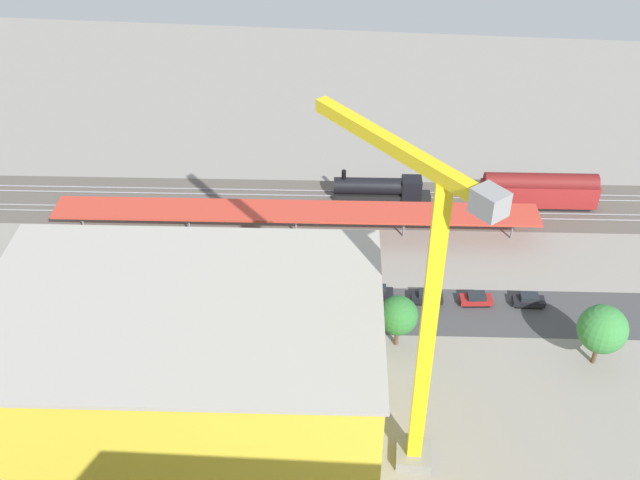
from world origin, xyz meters
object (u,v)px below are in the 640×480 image
(parked_car_7, at_px, (179,283))
(tower_crane, at_px, (421,307))
(street_tree_4, at_px, (226,301))
(street_tree_5, at_px, (603,329))
(parked_car_3, at_px, (377,293))
(street_tree_2, at_px, (215,302))
(box_truck_0, at_px, (340,331))
(traffic_light, at_px, (371,314))
(passenger_coach, at_px, (539,190))
(street_tree_0, at_px, (398,316))
(street_tree_3, at_px, (130,300))
(parked_car_5, at_px, (281,287))
(box_truck_1, at_px, (343,335))
(construction_building, at_px, (190,383))
(platform_canopy_near, at_px, (296,211))
(parked_car_0, at_px, (529,301))
(box_truck_2, at_px, (203,328))
(parked_car_2, at_px, (427,297))
(parked_car_4, at_px, (328,289))
(parked_car_1, at_px, (476,299))
(locomotive, at_px, (383,189))
(parked_car_6, at_px, (223,283))

(parked_car_7, bearing_deg, tower_crane, 141.63)
(street_tree_4, height_order, street_tree_5, street_tree_5)
(parked_car_3, relative_size, street_tree_2, 0.59)
(box_truck_0, relative_size, traffic_light, 1.50)
(street_tree_2, xyz_separation_m, traffic_light, (-18.66, -1.03, -1.17))
(passenger_coach, xyz_separation_m, street_tree_4, (41.65, 31.48, 1.44))
(street_tree_0, height_order, street_tree_3, street_tree_3)
(parked_car_5, distance_m, box_truck_1, 12.86)
(street_tree_0, distance_m, street_tree_4, 20.84)
(parked_car_5, height_order, construction_building, construction_building)
(parked_car_7, xyz_separation_m, street_tree_5, (-52.26, 8.72, 4.63))
(street_tree_0, bearing_deg, street_tree_5, 178.25)
(platform_canopy_near, height_order, parked_car_0, platform_canopy_near)
(construction_building, relative_size, street_tree_2, 4.89)
(box_truck_2, distance_m, traffic_light, 20.49)
(passenger_coach, height_order, parked_car_2, passenger_coach)
(box_truck_2, relative_size, street_tree_0, 1.41)
(parked_car_4, bearing_deg, street_tree_4, 34.11)
(platform_canopy_near, distance_m, box_truck_0, 23.03)
(street_tree_4, bearing_deg, box_truck_0, 177.02)
(parked_car_1, xyz_separation_m, street_tree_3, (42.61, 9.04, 3.96))
(parked_car_2, xyz_separation_m, parked_car_7, (32.73, 0.22, -0.08))
(parked_car_3, bearing_deg, parked_car_0, -178.57)
(street_tree_2, bearing_deg, tower_crane, 146.32)
(passenger_coach, bearing_deg, parked_car_5, 33.35)
(street_tree_2, xyz_separation_m, street_tree_3, (10.55, 0.10, -0.60))
(passenger_coach, height_order, street_tree_2, street_tree_2)
(parked_car_3, bearing_deg, parked_car_7, 0.86)
(box_truck_0, bearing_deg, platform_canopy_near, -69.30)
(parked_car_7, xyz_separation_m, construction_building, (-8.54, 25.57, 9.11))
(parked_car_5, bearing_deg, parked_car_3, -179.68)
(locomotive, relative_size, box_truck_1, 1.69)
(street_tree_2, relative_size, traffic_light, 1.21)
(parked_car_5, xyz_separation_m, box_truck_1, (-8.89, 9.25, 0.96))
(street_tree_5, bearing_deg, tower_crane, 34.81)
(platform_canopy_near, bearing_deg, street_tree_2, 72.26)
(street_tree_5, bearing_deg, box_truck_2, 0.83)
(street_tree_4, bearing_deg, street_tree_3, 5.70)
(parked_car_2, relative_size, parked_car_6, 0.83)
(passenger_coach, height_order, parked_car_0, passenger_coach)
(street_tree_0, relative_size, street_tree_2, 0.95)
(parked_car_6, relative_size, street_tree_4, 0.68)
(parked_car_7, relative_size, box_truck_0, 0.52)
(platform_canopy_near, distance_m, parked_car_2, 23.12)
(passenger_coach, xyz_separation_m, parked_car_4, (29.94, 23.54, -2.35))
(street_tree_3, bearing_deg, box_truck_2, 174.58)
(locomotive, bearing_deg, parked_car_2, 105.35)
(parked_car_3, relative_size, parked_car_6, 0.88)
(parked_car_6, relative_size, street_tree_0, 0.70)
(parked_car_2, distance_m, street_tree_3, 37.54)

